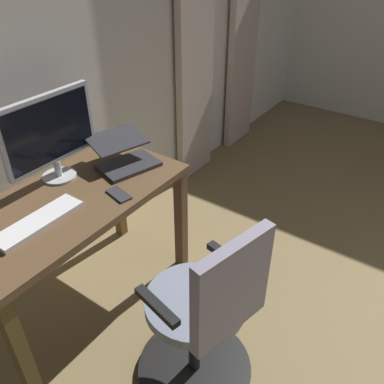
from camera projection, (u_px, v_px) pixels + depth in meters
back_room_partition at (153, 8)px, 2.70m from camera, size 4.90×0.10×2.79m
curtain_left_panel at (245, 11)px, 3.49m from camera, size 0.43×0.06×2.47m
curtain_right_panel at (195, 26)px, 2.97m from camera, size 0.44×0.06×2.47m
desk at (72, 215)px, 2.05m from camera, size 1.21×0.62×0.74m
office_chair at (204, 320)px, 1.72m from camera, size 0.56×0.56×0.97m
computer_monitor at (50, 133)px, 2.00m from camera, size 0.54×0.18×0.45m
computer_keyboard at (39, 221)px, 1.80m from camera, size 0.42×0.13×0.02m
laptop at (124, 156)px, 2.23m from camera, size 0.39×0.39×0.15m
cell_phone_face_up at (119, 194)px, 1.99m from camera, size 0.10×0.16×0.01m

